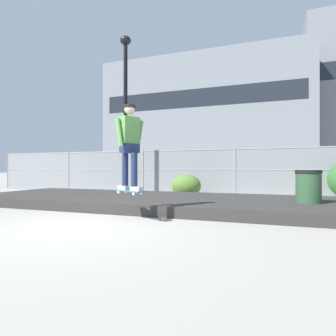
# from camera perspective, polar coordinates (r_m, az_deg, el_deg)

# --- Properties ---
(ground_plane) EXTENTS (120.00, 120.00, 0.00)m
(ground_plane) POSITION_cam_1_polar(r_m,az_deg,el_deg) (5.48, -17.65, -11.28)
(ground_plane) COLOR #9E998E
(gravel_berm) EXTENTS (10.79, 3.76, 0.26)m
(gravel_berm) POSITION_cam_1_polar(r_m,az_deg,el_deg) (8.32, -3.47, -6.56)
(gravel_berm) COLOR #33302D
(gravel_berm) RESTS_ON ground_plane
(skateboard) EXTENTS (0.81, 0.54, 0.07)m
(skateboard) POSITION_cam_1_polar(r_m,az_deg,el_deg) (5.80, -7.68, -4.59)
(skateboard) COLOR #2D608C
(skater) EXTENTS (0.69, 0.62, 1.74)m
(skater) POSITION_cam_1_polar(r_m,az_deg,el_deg) (5.81, -7.68, 5.27)
(skater) COLOR #B2ADA8
(skater) RESTS_ON skateboard
(chain_fence) EXTENTS (19.72, 0.06, 1.85)m
(chain_fence) POSITION_cam_1_polar(r_m,az_deg,el_deg) (11.77, 3.71, -0.74)
(chain_fence) COLOR gray
(chain_fence) RESTS_ON ground_plane
(street_lamp) EXTENTS (0.44, 0.44, 6.39)m
(street_lamp) POSITION_cam_1_polar(r_m,az_deg,el_deg) (11.95, -8.47, 14.17)
(street_lamp) COLOR black
(street_lamp) RESTS_ON ground_plane
(parked_car_near) EXTENTS (4.49, 2.12, 1.66)m
(parked_car_near) POSITION_cam_1_polar(r_m,az_deg,el_deg) (16.76, -9.05, -0.87)
(parked_car_near) COLOR navy
(parked_car_near) RESTS_ON ground_plane
(parked_car_mid) EXTENTS (4.54, 2.24, 1.66)m
(parked_car_mid) POSITION_cam_1_polar(r_m,az_deg,el_deg) (14.54, 9.71, -0.98)
(parked_car_mid) COLOR #474C54
(parked_car_mid) RESTS_ON ground_plane
(library_building) EXTENTS (30.44, 14.52, 17.59)m
(library_building) POSITION_cam_1_polar(r_m,az_deg,el_deg) (47.58, 7.97, 9.26)
(library_building) COLOR slate
(library_building) RESTS_ON ground_plane
(shrub_left) EXTENTS (1.09, 0.90, 0.85)m
(shrub_left) POSITION_cam_1_polar(r_m,az_deg,el_deg) (10.63, 3.67, -3.55)
(shrub_left) COLOR #567A33
(shrub_left) RESTS_ON ground_plane
(trash_bin) EXTENTS (0.59, 0.59, 1.03)m
(trash_bin) POSITION_cam_1_polar(r_m,az_deg,el_deg) (7.49, 26.21, -4.26)
(trash_bin) COLOR #2D5133
(trash_bin) RESTS_ON ground_plane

